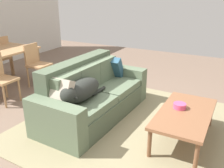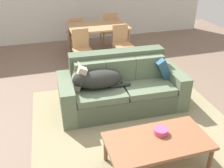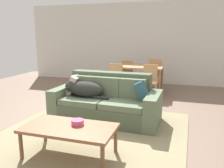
{
  "view_description": "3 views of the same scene",
  "coord_description": "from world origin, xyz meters",
  "px_view_note": "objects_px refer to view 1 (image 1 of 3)",
  "views": [
    {
      "loc": [
        -2.83,
        -1.78,
        1.9
      ],
      "look_at": [
        0.3,
        -0.1,
        0.54
      ],
      "focal_mm": 39.61,
      "sensor_mm": 36.0,
      "label": 1
    },
    {
      "loc": [
        -1.04,
        -3.32,
        2.39
      ],
      "look_at": [
        -0.07,
        -0.06,
        0.57
      ],
      "focal_mm": 40.84,
      "sensor_mm": 36.0,
      "label": 2
    },
    {
      "loc": [
        1.49,
        -3.76,
        1.58
      ],
      "look_at": [
        0.29,
        0.15,
        0.72
      ],
      "focal_mm": 36.19,
      "sensor_mm": 36.0,
      "label": 3
    }
  ],
  "objects_px": {
    "dining_chair_near_left": "(0,76)",
    "throw_pillow_by_right_arm": "(112,67)",
    "coffee_table": "(185,115)",
    "couch": "(92,96)",
    "dog_on_left_cushion": "(80,91)",
    "dining_chair_near_right": "(36,63)",
    "bowl_on_coffee_table": "(180,106)",
    "dining_chair_far_right": "(0,55)",
    "throw_pillow_by_left_arm": "(58,93)"
  },
  "relations": [
    {
      "from": "dog_on_left_cushion",
      "to": "bowl_on_coffee_table",
      "type": "distance_m",
      "value": 1.36
    },
    {
      "from": "coffee_table",
      "to": "dining_chair_near_right",
      "type": "xyz_separation_m",
      "value": [
        0.62,
        3.18,
        0.12
      ]
    },
    {
      "from": "dog_on_left_cushion",
      "to": "bowl_on_coffee_table",
      "type": "xyz_separation_m",
      "value": [
        0.47,
        -1.27,
        -0.14
      ]
    },
    {
      "from": "dining_chair_near_left",
      "to": "dining_chair_far_right",
      "type": "xyz_separation_m",
      "value": [
        0.94,
        1.15,
        0.03
      ]
    },
    {
      "from": "dog_on_left_cushion",
      "to": "throw_pillow_by_left_arm",
      "type": "height_order",
      "value": "throw_pillow_by_left_arm"
    },
    {
      "from": "dining_chair_far_right",
      "to": "throw_pillow_by_left_arm",
      "type": "bearing_deg",
      "value": 65.05
    },
    {
      "from": "dining_chair_near_left",
      "to": "dining_chair_near_right",
      "type": "height_order",
      "value": "dining_chair_near_right"
    },
    {
      "from": "dog_on_left_cushion",
      "to": "coffee_table",
      "type": "distance_m",
      "value": 1.44
    },
    {
      "from": "throw_pillow_by_left_arm",
      "to": "dog_on_left_cushion",
      "type": "bearing_deg",
      "value": -31.73
    },
    {
      "from": "couch",
      "to": "dining_chair_near_right",
      "type": "bearing_deg",
      "value": 73.39
    },
    {
      "from": "dining_chair_near_right",
      "to": "couch",
      "type": "bearing_deg",
      "value": -110.14
    },
    {
      "from": "dining_chair_near_left",
      "to": "dog_on_left_cushion",
      "type": "bearing_deg",
      "value": -95.84
    },
    {
      "from": "couch",
      "to": "dining_chair_near_right",
      "type": "xyz_separation_m",
      "value": [
        0.59,
        1.72,
        0.16
      ]
    },
    {
      "from": "couch",
      "to": "throw_pillow_by_right_arm",
      "type": "relative_size",
      "value": 5.5
    },
    {
      "from": "dining_chair_near_left",
      "to": "coffee_table",
      "type": "bearing_deg",
      "value": -87.26
    },
    {
      "from": "throw_pillow_by_left_arm",
      "to": "bowl_on_coffee_table",
      "type": "relative_size",
      "value": 2.36
    },
    {
      "from": "throw_pillow_by_left_arm",
      "to": "dining_chair_near_right",
      "type": "height_order",
      "value": "dining_chair_near_right"
    },
    {
      "from": "bowl_on_coffee_table",
      "to": "dog_on_left_cushion",
      "type": "bearing_deg",
      "value": 110.46
    },
    {
      "from": "throw_pillow_by_left_arm",
      "to": "coffee_table",
      "type": "xyz_separation_m",
      "value": [
        0.66,
        -1.53,
        -0.25
      ]
    },
    {
      "from": "throw_pillow_by_right_arm",
      "to": "bowl_on_coffee_table",
      "type": "xyz_separation_m",
      "value": [
        -0.66,
        -1.38,
        -0.16
      ]
    },
    {
      "from": "dog_on_left_cushion",
      "to": "coffee_table",
      "type": "xyz_separation_m",
      "value": [
        0.39,
        -1.36,
        -0.22
      ]
    },
    {
      "from": "coffee_table",
      "to": "dining_chair_near_left",
      "type": "relative_size",
      "value": 1.4
    },
    {
      "from": "dog_on_left_cushion",
      "to": "dining_chair_near_left",
      "type": "relative_size",
      "value": 1.04
    },
    {
      "from": "throw_pillow_by_left_arm",
      "to": "bowl_on_coffee_table",
      "type": "xyz_separation_m",
      "value": [
        0.74,
        -1.44,
        -0.17
      ]
    },
    {
      "from": "throw_pillow_by_left_arm",
      "to": "bowl_on_coffee_table",
      "type": "bearing_deg",
      "value": -62.64
    },
    {
      "from": "throw_pillow_by_left_arm",
      "to": "throw_pillow_by_right_arm",
      "type": "bearing_deg",
      "value": -2.2
    },
    {
      "from": "couch",
      "to": "bowl_on_coffee_table",
      "type": "distance_m",
      "value": 1.36
    },
    {
      "from": "dining_chair_far_right",
      "to": "coffee_table",
      "type": "bearing_deg",
      "value": 81.85
    },
    {
      "from": "dining_chair_far_right",
      "to": "bowl_on_coffee_table",
      "type": "bearing_deg",
      "value": 82.71
    },
    {
      "from": "dog_on_left_cushion",
      "to": "throw_pillow_by_right_arm",
      "type": "relative_size",
      "value": 2.41
    },
    {
      "from": "coffee_table",
      "to": "dining_chair_near_right",
      "type": "height_order",
      "value": "dining_chair_near_right"
    },
    {
      "from": "couch",
      "to": "throw_pillow_by_left_arm",
      "type": "bearing_deg",
      "value": 175.93
    },
    {
      "from": "throw_pillow_by_right_arm",
      "to": "dining_chair_near_left",
      "type": "distance_m",
      "value": 1.97
    },
    {
      "from": "dining_chair_near_left",
      "to": "throw_pillow_by_right_arm",
      "type": "bearing_deg",
      "value": -61.02
    },
    {
      "from": "dog_on_left_cushion",
      "to": "dining_chair_near_left",
      "type": "distance_m",
      "value": 1.79
    },
    {
      "from": "dining_chair_near_left",
      "to": "dining_chair_near_right",
      "type": "bearing_deg",
      "value": -0.88
    },
    {
      "from": "couch",
      "to": "dog_on_left_cushion",
      "type": "height_order",
      "value": "couch"
    },
    {
      "from": "couch",
      "to": "coffee_table",
      "type": "distance_m",
      "value": 1.45
    },
    {
      "from": "throw_pillow_by_right_arm",
      "to": "bowl_on_coffee_table",
      "type": "height_order",
      "value": "throw_pillow_by_right_arm"
    },
    {
      "from": "throw_pillow_by_right_arm",
      "to": "throw_pillow_by_left_arm",
      "type": "bearing_deg",
      "value": 177.8
    },
    {
      "from": "dining_chair_near_left",
      "to": "dining_chair_near_right",
      "type": "xyz_separation_m",
      "value": [
        0.91,
        0.03,
        0.02
      ]
    },
    {
      "from": "throw_pillow_by_right_arm",
      "to": "coffee_table",
      "type": "relative_size",
      "value": 0.31
    },
    {
      "from": "coffee_table",
      "to": "bowl_on_coffee_table",
      "type": "bearing_deg",
      "value": 50.39
    },
    {
      "from": "coffee_table",
      "to": "dining_chair_near_left",
      "type": "bearing_deg",
      "value": 95.32
    },
    {
      "from": "coffee_table",
      "to": "dining_chair_near_right",
      "type": "bearing_deg",
      "value": 78.96
    },
    {
      "from": "bowl_on_coffee_table",
      "to": "dining_chair_near_left",
      "type": "distance_m",
      "value": 3.08
    },
    {
      "from": "throw_pillow_by_right_arm",
      "to": "dining_chair_near_left",
      "type": "bearing_deg",
      "value": 121.56
    },
    {
      "from": "throw_pillow_by_right_arm",
      "to": "couch",
      "type": "bearing_deg",
      "value": -178.13
    },
    {
      "from": "throw_pillow_by_left_arm",
      "to": "dining_chair_far_right",
      "type": "relative_size",
      "value": 0.42
    },
    {
      "from": "dining_chair_near_right",
      "to": "dining_chair_far_right",
      "type": "bearing_deg",
      "value": 87.33
    }
  ]
}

